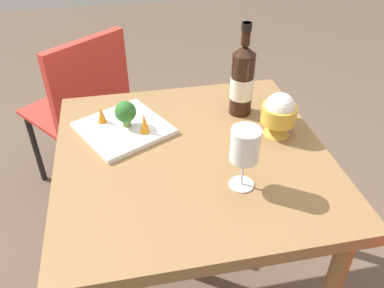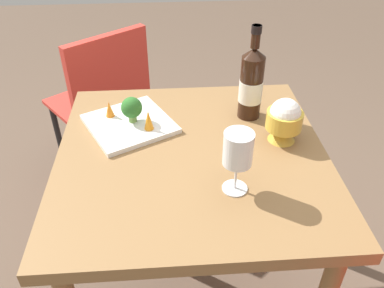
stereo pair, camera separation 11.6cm
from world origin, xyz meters
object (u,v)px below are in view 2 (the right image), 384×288
at_px(wine_bottle, 251,83).
at_px(carrot_garnish_right, 149,120).
at_px(chair_by_wall, 105,95).
at_px(broccoli_floret, 132,108).
at_px(serving_plate, 130,124).
at_px(wine_glass, 238,150).
at_px(carrot_garnish_left, 109,109).
at_px(rice_bowl, 284,120).

relative_size(wine_bottle, carrot_garnish_right, 4.76).
relative_size(chair_by_wall, broccoli_floret, 9.91).
distance_m(broccoli_floret, carrot_garnish_right, 0.07).
height_order(serving_plate, carrot_garnish_right, carrot_garnish_right).
bearing_deg(serving_plate, wine_glass, -47.60).
bearing_deg(wine_glass, carrot_garnish_right, 129.59).
xyz_separation_m(wine_bottle, carrot_garnish_left, (-0.46, 0.01, -0.08)).
bearing_deg(rice_bowl, chair_by_wall, 132.20).
height_order(chair_by_wall, broccoli_floret, same).
xyz_separation_m(chair_by_wall, carrot_garnish_right, (0.24, -0.65, 0.27)).
bearing_deg(rice_bowl, wine_bottle, 117.62).
distance_m(serving_plate, carrot_garnish_left, 0.08).
distance_m(wine_bottle, wine_glass, 0.37).
height_order(wine_glass, carrot_garnish_right, wine_glass).
bearing_deg(wine_glass, carrot_garnish_left, 134.75).
distance_m(chair_by_wall, carrot_garnish_left, 0.63).
xyz_separation_m(serving_plate, carrot_garnish_left, (-0.06, 0.04, 0.03)).
xyz_separation_m(wine_glass, rice_bowl, (0.18, 0.21, -0.05)).
bearing_deg(serving_plate, carrot_garnish_right, -34.70).
xyz_separation_m(serving_plate, carrot_garnish_right, (0.07, -0.04, 0.04)).
bearing_deg(rice_bowl, wine_glass, -130.39).
relative_size(wine_bottle, rice_bowl, 2.21).
relative_size(rice_bowl, broccoli_floret, 1.65).
xyz_separation_m(chair_by_wall, carrot_garnish_left, (0.11, -0.56, 0.26)).
distance_m(chair_by_wall, wine_glass, 1.10).
relative_size(rice_bowl, serving_plate, 0.42).
bearing_deg(wine_glass, rice_bowl, 49.61).
bearing_deg(wine_bottle, serving_plate, -175.03).
distance_m(serving_plate, broccoli_floret, 0.06).
distance_m(chair_by_wall, wine_bottle, 0.88).
relative_size(wine_glass, carrot_garnish_left, 3.38).
distance_m(wine_glass, broccoli_floret, 0.44).
bearing_deg(serving_plate, wine_bottle, 4.97).
relative_size(wine_glass, rice_bowl, 1.26).
bearing_deg(serving_plate, carrot_garnish_left, 148.39).
bearing_deg(carrot_garnish_right, wine_glass, -50.41).
xyz_separation_m(wine_glass, serving_plate, (-0.30, 0.32, -0.12)).
relative_size(chair_by_wall, wine_bottle, 2.72).
bearing_deg(wine_glass, broccoli_floret, 131.02).
bearing_deg(carrot_garnish_left, wine_glass, -45.25).
distance_m(rice_bowl, serving_plate, 0.49).
height_order(wine_glass, broccoli_floret, wine_glass).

